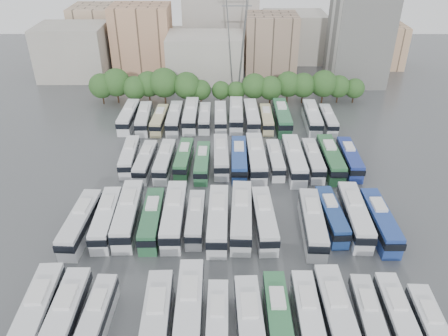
{
  "coord_description": "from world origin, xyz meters",
  "views": [
    {
      "loc": [
        -0.93,
        -56.22,
        40.61
      ],
      "look_at": [
        -0.96,
        6.76,
        3.0
      ],
      "focal_mm": 35.0,
      "sensor_mm": 36.0,
      "label": 1
    }
  ],
  "objects_px": {
    "bus_r3_s0": "(129,116)",
    "bus_r3_s8": "(252,116)",
    "bus_r1_s8": "(264,219)",
    "electricity_pylon": "(237,17)",
    "bus_r1_s1": "(107,218)",
    "bus_r0_s13": "(432,333)",
    "bus_r2_s13": "(349,158)",
    "apartment_tower": "(360,33)",
    "bus_r3_s1": "(144,118)",
    "bus_r2_s7": "(239,159)",
    "bus_r3_s7": "(236,114)",
    "bus_r1_s12": "(355,215)",
    "bus_r2_s12": "(330,158)",
    "bus_r0_s0": "(37,316)",
    "bus_r1_s2": "(128,214)",
    "bus_r3_s9": "(266,119)",
    "bus_r1_s10": "(312,222)",
    "bus_r3_s12": "(312,117)",
    "bus_r2_s3": "(165,161)",
    "bus_r3_s4": "(191,115)",
    "bus_r3_s6": "(220,117)",
    "bus_r3_s5": "(205,117)",
    "bus_r0_s10": "(337,318)",
    "bus_r3_s13": "(328,119)",
    "bus_r1_s5": "(196,218)",
    "bus_r1_s7": "(241,215)",
    "bus_r0_s6": "(217,326)",
    "bus_r0_s11": "(369,320)",
    "bus_r0_s2": "(96,319)",
    "bus_r2_s8": "(256,158)",
    "bus_r2_s10": "(294,159)",
    "bus_r0_s1": "(64,321)",
    "bus_r1_s13": "(380,221)",
    "bus_r0_s12": "(398,320)",
    "bus_r2_s6": "(221,156)",
    "bus_r2_s2": "(146,161)",
    "bus_r2_s4": "(184,158)",
    "bus_r3_s2": "(160,120)",
    "bus_r1_s4": "(174,215)",
    "bus_r1_s3": "(152,219)",
    "bus_r0_s4": "(156,325)",
    "bus_r0_s7": "(250,329)",
    "bus_r1_s0": "(81,223)",
    "bus_r2_s11": "(313,160)",
    "bus_r0_s8": "(278,319)",
    "bus_r0_s9": "(308,318)"
  },
  "relations": [
    {
      "from": "bus_r3_s0",
      "to": "bus_r3_s8",
      "type": "xyz_separation_m",
      "value": [
        26.55,
        0.03,
        0.02
      ]
    },
    {
      "from": "bus_r1_s8",
      "to": "electricity_pylon",
      "type": "bearing_deg",
      "value": 90.67
    },
    {
      "from": "electricity_pylon",
      "to": "bus_r1_s1",
      "type": "height_order",
      "value": "electricity_pylon"
    },
    {
      "from": "bus_r0_s13",
      "to": "bus_r2_s13",
      "type": "bearing_deg",
      "value": 92.05
    },
    {
      "from": "apartment_tower",
      "to": "bus_r3_s1",
      "type": "bearing_deg",
      "value": -151.42
    },
    {
      "from": "bus_r2_s7",
      "to": "bus_r3_s7",
      "type": "height_order",
      "value": "bus_r3_s7"
    },
    {
      "from": "bus_r1_s12",
      "to": "bus_r2_s12",
      "type": "distance_m",
      "value": 16.9
    },
    {
      "from": "bus_r0_s0",
      "to": "bus_r1_s2",
      "type": "xyz_separation_m",
      "value": [
        6.56,
        18.64,
        0.01
      ]
    },
    {
      "from": "bus_r3_s0",
      "to": "bus_r3_s9",
      "type": "xyz_separation_m",
      "value": [
        29.71,
        -0.7,
        -0.27
      ]
    },
    {
      "from": "electricity_pylon",
      "to": "bus_r1_s2",
      "type": "relative_size",
      "value": 2.49
    },
    {
      "from": "bus_r1_s10",
      "to": "bus_r3_s12",
      "type": "relative_size",
      "value": 1.01
    },
    {
      "from": "bus_r2_s3",
      "to": "bus_r3_s4",
      "type": "distance_m",
      "value": 19.78
    },
    {
      "from": "bus_r1_s1",
      "to": "bus_r3_s6",
      "type": "xyz_separation_m",
      "value": [
        16.28,
        36.06,
        -0.12
      ]
    },
    {
      "from": "bus_r3_s5",
      "to": "bus_r1_s10",
      "type": "bearing_deg",
      "value": -65.59
    },
    {
      "from": "bus_r0_s10",
      "to": "bus_r2_s13",
      "type": "distance_m",
      "value": 37.29
    },
    {
      "from": "bus_r3_s13",
      "to": "bus_r1_s5",
      "type": "bearing_deg",
      "value": -126.45
    },
    {
      "from": "bus_r1_s7",
      "to": "bus_r3_s5",
      "type": "xyz_separation_m",
      "value": [
        -6.69,
        35.47,
        -0.41
      ]
    },
    {
      "from": "bus_r0_s6",
      "to": "bus_r0_s11",
      "type": "xyz_separation_m",
      "value": [
        16.64,
        0.78,
        0.02
      ]
    },
    {
      "from": "bus_r0_s2",
      "to": "bus_r2_s8",
      "type": "xyz_separation_m",
      "value": [
        19.84,
        35.53,
        0.37
      ]
    },
    {
      "from": "bus_r2_s10",
      "to": "bus_r0_s1",
      "type": "bearing_deg",
      "value": -130.52
    },
    {
      "from": "bus_r1_s7",
      "to": "bus_r2_s13",
      "type": "height_order",
      "value": "bus_r1_s7"
    },
    {
      "from": "bus_r1_s7",
      "to": "bus_r1_s13",
      "type": "relative_size",
      "value": 1.09
    },
    {
      "from": "electricity_pylon",
      "to": "bus_r3_s12",
      "type": "xyz_separation_m",
      "value": [
        15.92,
        -20.33,
        -16.67
      ]
    },
    {
      "from": "bus_r1_s13",
      "to": "bus_r3_s6",
      "type": "xyz_separation_m",
      "value": [
        -23.18,
        36.72,
        -0.16
      ]
    },
    {
      "from": "bus_r1_s7",
      "to": "bus_r2_s3",
      "type": "height_order",
      "value": "bus_r1_s7"
    },
    {
      "from": "bus_r0_s12",
      "to": "bus_r3_s6",
      "type": "relative_size",
      "value": 1.02
    },
    {
      "from": "bus_r1_s8",
      "to": "bus_r2_s6",
      "type": "distance_m",
      "value": 19.87
    },
    {
      "from": "bus_r2_s2",
      "to": "bus_r2_s4",
      "type": "distance_m",
      "value": 6.85
    },
    {
      "from": "bus_r3_s2",
      "to": "bus_r3_s6",
      "type": "bearing_deg",
      "value": 8.31
    },
    {
      "from": "bus_r1_s4",
      "to": "bus_r1_s10",
      "type": "relative_size",
      "value": 1.03
    },
    {
      "from": "bus_r1_s1",
      "to": "bus_r3_s12",
      "type": "xyz_separation_m",
      "value": [
        35.94,
        35.32,
        0.1
      ]
    },
    {
      "from": "bus_r1_s3",
      "to": "bus_r3_s8",
      "type": "xyz_separation_m",
      "value": [
        16.38,
        36.18,
        0.08
      ]
    },
    {
      "from": "bus_r1_s1",
      "to": "bus_r1_s3",
      "type": "relative_size",
      "value": 1.01
    },
    {
      "from": "bus_r2_s3",
      "to": "bus_r0_s13",
      "type": "bearing_deg",
      "value": -45.65
    },
    {
      "from": "bus_r0_s4",
      "to": "bus_r2_s8",
      "type": "xyz_separation_m",
      "value": [
        13.06,
        36.52,
        0.04
      ]
    },
    {
      "from": "bus_r0_s2",
      "to": "bus_r2_s10",
      "type": "height_order",
      "value": "bus_r2_s10"
    },
    {
      "from": "apartment_tower",
      "to": "bus_r3_s6",
      "type": "distance_m",
      "value": 46.52
    },
    {
      "from": "bus_r0_s7",
      "to": "bus_r0_s0",
      "type": "bearing_deg",
      "value": 173.94
    },
    {
      "from": "bus_r0_s7",
      "to": "bus_r3_s2",
      "type": "xyz_separation_m",
      "value": [
        -16.6,
        54.18,
        -0.27
      ]
    },
    {
      "from": "bus_r1_s10",
      "to": "bus_r3_s4",
      "type": "distance_m",
      "value": 42.53
    },
    {
      "from": "bus_r1_s12",
      "to": "bus_r2_s8",
      "type": "height_order",
      "value": "bus_r2_s8"
    },
    {
      "from": "bus_r0_s6",
      "to": "bus_r0_s7",
      "type": "distance_m",
      "value": 3.58
    },
    {
      "from": "bus_r3_s4",
      "to": "bus_r0_s1",
      "type": "bearing_deg",
      "value": -100.17
    },
    {
      "from": "bus_r3_s6",
      "to": "bus_r0_s7",
      "type": "bearing_deg",
      "value": -87.18
    },
    {
      "from": "electricity_pylon",
      "to": "bus_r3_s13",
      "type": "bearing_deg",
      "value": -47.0
    },
    {
      "from": "bus_r1_s0",
      "to": "bus_r1_s13",
      "type": "relative_size",
      "value": 1.02
    },
    {
      "from": "bus_r3_s8",
      "to": "bus_r2_s11",
      "type": "bearing_deg",
      "value": -63.16
    },
    {
      "from": "bus_r3_s1",
      "to": "bus_r3_s2",
      "type": "xyz_separation_m",
      "value": [
        3.42,
        -0.45,
        -0.15
      ]
    },
    {
      "from": "bus_r1_s7",
      "to": "bus_r2_s10",
      "type": "xyz_separation_m",
      "value": [
        9.96,
        16.51,
        -0.01
      ]
    },
    {
      "from": "bus_r0_s8",
      "to": "bus_r0_s9",
      "type": "xyz_separation_m",
      "value": [
        3.32,
        0.1,
        0.0
      ]
    }
  ]
}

